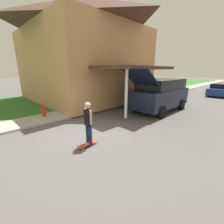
{
  "coord_description": "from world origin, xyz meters",
  "views": [
    {
      "loc": [
        4.97,
        -3.34,
        2.74
      ],
      "look_at": [
        0.3,
        1.21,
        0.9
      ],
      "focal_mm": 24.0,
      "sensor_mm": 36.0,
      "label": 1
    }
  ],
  "objects_px": {
    "car_down_street": "(220,90)",
    "skateboarder": "(88,122)",
    "suv_parked": "(160,94)",
    "lawn_tree_near": "(73,44)",
    "fire_hydrant": "(44,111)",
    "skateboard": "(87,144)"
  },
  "relations": [
    {
      "from": "skateboard",
      "to": "fire_hydrant",
      "type": "bearing_deg",
      "value": 177.63
    },
    {
      "from": "lawn_tree_near",
      "to": "skateboard",
      "type": "height_order",
      "value": "lawn_tree_near"
    },
    {
      "from": "lawn_tree_near",
      "to": "skateboarder",
      "type": "distance_m",
      "value": 7.85
    },
    {
      "from": "skateboarder",
      "to": "fire_hydrant",
      "type": "xyz_separation_m",
      "value": [
        -4.59,
        0.07,
        -0.47
      ]
    },
    {
      "from": "lawn_tree_near",
      "to": "skateboarder",
      "type": "bearing_deg",
      "value": -27.76
    },
    {
      "from": "skateboarder",
      "to": "fire_hydrant",
      "type": "height_order",
      "value": "skateboarder"
    },
    {
      "from": "lawn_tree_near",
      "to": "car_down_street",
      "type": "distance_m",
      "value": 15.96
    },
    {
      "from": "car_down_street",
      "to": "skateboarder",
      "type": "xyz_separation_m",
      "value": [
        -0.76,
        -17.09,
        0.29
      ]
    },
    {
      "from": "car_down_street",
      "to": "skateboarder",
      "type": "height_order",
      "value": "skateboarder"
    },
    {
      "from": "suv_parked",
      "to": "skateboarder",
      "type": "bearing_deg",
      "value": -83.92
    },
    {
      "from": "car_down_street",
      "to": "fire_hydrant",
      "type": "xyz_separation_m",
      "value": [
        -5.34,
        -17.02,
        -0.18
      ]
    },
    {
      "from": "lawn_tree_near",
      "to": "suv_parked",
      "type": "bearing_deg",
      "value": 30.01
    },
    {
      "from": "skateboard",
      "to": "lawn_tree_near",
      "type": "bearing_deg",
      "value": 151.52
    },
    {
      "from": "lawn_tree_near",
      "to": "fire_hydrant",
      "type": "relative_size",
      "value": 8.86
    },
    {
      "from": "lawn_tree_near",
      "to": "skateboard",
      "type": "xyz_separation_m",
      "value": [
        6.2,
        -3.37,
        -4.44
      ]
    },
    {
      "from": "lawn_tree_near",
      "to": "suv_parked",
      "type": "distance_m",
      "value": 7.17
    },
    {
      "from": "skateboarder",
      "to": "fire_hydrant",
      "type": "bearing_deg",
      "value": 179.07
    },
    {
      "from": "skateboarder",
      "to": "fire_hydrant",
      "type": "distance_m",
      "value": 4.61
    },
    {
      "from": "suv_parked",
      "to": "fire_hydrant",
      "type": "distance_m",
      "value": 7.48
    },
    {
      "from": "skateboarder",
      "to": "fire_hydrant",
      "type": "relative_size",
      "value": 2.29
    },
    {
      "from": "skateboarder",
      "to": "skateboard",
      "type": "bearing_deg",
      "value": -75.37
    },
    {
      "from": "suv_parked",
      "to": "skateboard",
      "type": "xyz_separation_m",
      "value": [
        0.71,
        -6.54,
        -1.09
      ]
    }
  ]
}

